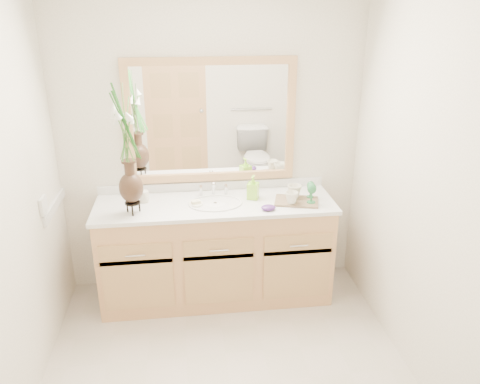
{
  "coord_description": "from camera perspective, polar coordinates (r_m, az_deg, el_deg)",
  "views": [
    {
      "loc": [
        -0.22,
        -2.29,
        2.25
      ],
      "look_at": [
        0.15,
        0.65,
        1.06
      ],
      "focal_mm": 35.0,
      "sensor_mm": 36.0,
      "label": 1
    }
  ],
  "objects": [
    {
      "name": "wall_back",
      "position": [
        3.75,
        -3.5,
        5.63
      ],
      "size": [
        2.4,
        0.02,
        2.4
      ],
      "primitive_type": "cube",
      "color": "white",
      "rests_on": "floor"
    },
    {
      "name": "wall_right",
      "position": [
        2.89,
        22.89,
        -1.19
      ],
      "size": [
        0.02,
        2.6,
        2.4
      ],
      "primitive_type": "cube",
      "color": "white",
      "rests_on": "floor"
    },
    {
      "name": "vanity",
      "position": [
        3.79,
        -2.93,
        -7.28
      ],
      "size": [
        1.8,
        0.55,
        0.8
      ],
      "color": "tan",
      "rests_on": "floor"
    },
    {
      "name": "counter",
      "position": [
        3.61,
        -3.05,
        -1.52
      ],
      "size": [
        1.84,
        0.57,
        0.03
      ],
      "primitive_type": "cube",
      "color": "white",
      "rests_on": "vanity"
    },
    {
      "name": "sink",
      "position": [
        3.61,
        -3.02,
        -2.2
      ],
      "size": [
        0.38,
        0.34,
        0.23
      ],
      "color": "white",
      "rests_on": "counter"
    },
    {
      "name": "mirror",
      "position": [
        3.67,
        -3.55,
        8.6
      ],
      "size": [
        1.32,
        0.04,
        0.97
      ],
      "color": "white",
      "rests_on": "wall_back"
    },
    {
      "name": "switch_plate",
      "position": [
        3.45,
        -22.85,
        -1.5
      ],
      "size": [
        0.02,
        0.12,
        0.12
      ],
      "primitive_type": "cube",
      "color": "white",
      "rests_on": "wall_left"
    },
    {
      "name": "flower_vase",
      "position": [
        3.32,
        -13.67,
        6.44
      ],
      "size": [
        0.2,
        0.2,
        0.84
      ],
      "rotation": [
        0.0,
        0.0,
        -0.32
      ],
      "color": "black",
      "rests_on": "counter"
    },
    {
      "name": "tumbler",
      "position": [
        3.67,
        -11.6,
        -0.54
      ],
      "size": [
        0.07,
        0.07,
        0.09
      ],
      "primitive_type": "cylinder",
      "color": "beige",
      "rests_on": "counter"
    },
    {
      "name": "soap_dish",
      "position": [
        3.57,
        -5.4,
        -1.39
      ],
      "size": [
        0.11,
        0.11,
        0.04
      ],
      "color": "beige",
      "rests_on": "counter"
    },
    {
      "name": "soap_bottle",
      "position": [
        3.65,
        1.6,
        0.46
      ],
      "size": [
        0.1,
        0.1,
        0.17
      ],
      "primitive_type": "imported",
      "rotation": [
        0.0,
        0.0,
        -0.36
      ],
      "color": "#98E636",
      "rests_on": "counter"
    },
    {
      "name": "purple_dish",
      "position": [
        3.47,
        3.48,
        -1.91
      ],
      "size": [
        0.11,
        0.09,
        0.04
      ],
      "primitive_type": "ellipsoid",
      "rotation": [
        0.0,
        0.0,
        0.07
      ],
      "color": "#4A246C",
      "rests_on": "counter"
    },
    {
      "name": "tray",
      "position": [
        3.63,
        6.9,
        -1.12
      ],
      "size": [
        0.37,
        0.3,
        0.02
      ],
      "primitive_type": "cube",
      "rotation": [
        0.0,
        0.0,
        -0.27
      ],
      "color": "brown",
      "rests_on": "counter"
    },
    {
      "name": "mug_left",
      "position": [
        3.55,
        6.31,
        -0.64
      ],
      "size": [
        0.11,
        0.11,
        0.1
      ],
      "primitive_type": "imported",
      "rotation": [
        0.0,
        0.0,
        -0.19
      ],
      "color": "beige",
      "rests_on": "tray"
    },
    {
      "name": "mug_right",
      "position": [
        3.66,
        6.66,
        0.14
      ],
      "size": [
        0.11,
        0.11,
        0.11
      ],
      "primitive_type": "imported",
      "rotation": [
        0.0,
        0.0,
        0.02
      ],
      "color": "beige",
      "rests_on": "tray"
    },
    {
      "name": "goblet_front",
      "position": [
        3.56,
        8.75,
        0.28
      ],
      "size": [
        0.07,
        0.07,
        0.15
      ],
      "color": "#27763D",
      "rests_on": "tray"
    },
    {
      "name": "goblet_back",
      "position": [
        3.67,
        8.6,
        0.68
      ],
      "size": [
        0.06,
        0.06,
        0.13
      ],
      "color": "#27763D",
      "rests_on": "tray"
    }
  ]
}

